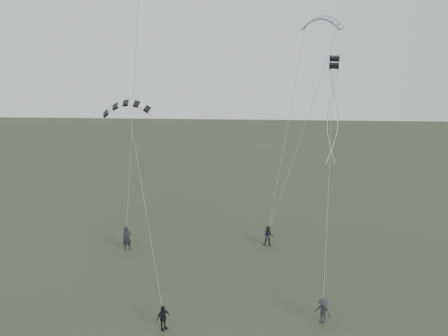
# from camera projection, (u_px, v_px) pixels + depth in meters

# --- Properties ---
(ground) EXTENTS (140.00, 140.00, 0.00)m
(ground) POSITION_uv_depth(u_px,v_px,m) (199.00, 306.00, 26.98)
(ground) COLOR #363D2A
(ground) RESTS_ON ground
(flyer_left) EXTENTS (0.83, 0.73, 1.91)m
(flyer_left) POSITION_uv_depth(u_px,v_px,m) (127.00, 238.00, 34.22)
(flyer_left) COLOR black
(flyer_left) RESTS_ON ground
(flyer_right) EXTENTS (0.87, 0.71, 1.67)m
(flyer_right) POSITION_uv_depth(u_px,v_px,m) (268.00, 236.00, 34.89)
(flyer_right) COLOR #26272C
(flyer_right) RESTS_ON ground
(flyer_center) EXTENTS (0.86, 0.89, 1.49)m
(flyer_center) POSITION_uv_depth(u_px,v_px,m) (163.00, 318.00, 24.63)
(flyer_center) COLOR black
(flyer_center) RESTS_ON ground
(flyer_far) EXTENTS (1.16, 1.04, 1.57)m
(flyer_far) POSITION_uv_depth(u_px,v_px,m) (323.00, 311.00, 25.18)
(flyer_far) COLOR #2B2B30
(flyer_far) RESTS_ON ground
(kite_pale_large) EXTENTS (3.58, 2.48, 1.60)m
(kite_pale_large) POSITION_uv_depth(u_px,v_px,m) (322.00, 18.00, 35.10)
(kite_pale_large) COLOR #A7A9AC
(kite_pale_large) RESTS_ON flyer_right
(kite_striped) EXTENTS (3.53, 1.58, 1.47)m
(kite_striped) POSITION_uv_depth(u_px,v_px,m) (129.00, 103.00, 28.81)
(kite_striped) COLOR black
(kite_striped) RESTS_ON flyer_center
(kite_box) EXTENTS (0.65, 0.76, 0.79)m
(kite_box) POSITION_uv_depth(u_px,v_px,m) (334.00, 62.00, 27.23)
(kite_box) COLOR black
(kite_box) RESTS_ON flyer_far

